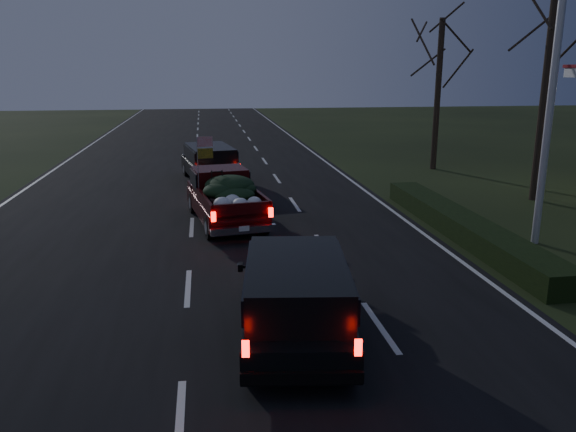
{
  "coord_description": "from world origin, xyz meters",
  "views": [
    {
      "loc": [
        0.47,
        -11.78,
        4.67
      ],
      "look_at": [
        2.39,
        1.02,
        1.3
      ],
      "focal_mm": 35.0,
      "sensor_mm": 36.0,
      "label": 1
    }
  ],
  "objects_px": {
    "pickup_truck": "(225,194)",
    "lead_suv": "(210,160)",
    "light_pole": "(558,37)",
    "rear_suv": "(297,292)"
  },
  "relations": [
    {
      "from": "pickup_truck",
      "to": "lead_suv",
      "type": "distance_m",
      "value": 6.95
    },
    {
      "from": "light_pole",
      "to": "lead_suv",
      "type": "relative_size",
      "value": 1.99
    },
    {
      "from": "light_pole",
      "to": "rear_suv",
      "type": "bearing_deg",
      "value": -147.7
    },
    {
      "from": "pickup_truck",
      "to": "rear_suv",
      "type": "bearing_deg",
      "value": -92.75
    },
    {
      "from": "lead_suv",
      "to": "rear_suv",
      "type": "relative_size",
      "value": 1.04
    },
    {
      "from": "lead_suv",
      "to": "pickup_truck",
      "type": "bearing_deg",
      "value": -96.65
    },
    {
      "from": "light_pole",
      "to": "pickup_truck",
      "type": "xyz_separation_m",
      "value": [
        -8.44,
        3.48,
        -4.57
      ]
    },
    {
      "from": "pickup_truck",
      "to": "rear_suv",
      "type": "relative_size",
      "value": 1.1
    },
    {
      "from": "rear_suv",
      "to": "pickup_truck",
      "type": "bearing_deg",
      "value": 103.48
    },
    {
      "from": "pickup_truck",
      "to": "rear_suv",
      "type": "xyz_separation_m",
      "value": [
        0.92,
        -8.23,
        0.01
      ]
    }
  ]
}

